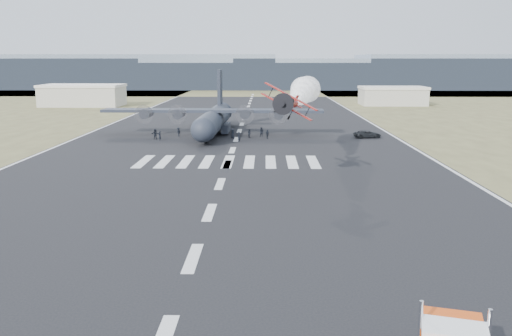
{
  "coord_description": "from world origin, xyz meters",
  "views": [
    {
      "loc": [
        5.18,
        -25.0,
        14.01
      ],
      "look_at": [
        4.34,
        25.35,
        4.0
      ],
      "focal_mm": 38.0,
      "sensor_mm": 36.0,
      "label": 1
    }
  ],
  "objects_px": {
    "crew_b": "(262,132)",
    "crew_d": "(267,134)",
    "hangar_left": "(83,95)",
    "crew_g": "(160,136)",
    "crew_f": "(155,134)",
    "aerobatic_biplane": "(289,103)",
    "crew_c": "(178,132)",
    "hangar_right": "(393,96)",
    "support_vehicle": "(368,134)",
    "crew_e": "(233,133)",
    "transport_aircraft": "(214,118)",
    "crew_h": "(249,133)",
    "crew_a": "(239,137)"
  },
  "relations": [
    {
      "from": "hangar_left",
      "to": "crew_c",
      "type": "relative_size",
      "value": 14.71
    },
    {
      "from": "crew_d",
      "to": "crew_f",
      "type": "xyz_separation_m",
      "value": [
        -20.29,
        -1.35,
        0.13
      ]
    },
    {
      "from": "hangar_left",
      "to": "hangar_right",
      "type": "distance_m",
      "value": 98.13
    },
    {
      "from": "crew_f",
      "to": "crew_h",
      "type": "height_order",
      "value": "crew_f"
    },
    {
      "from": "aerobatic_biplane",
      "to": "crew_b",
      "type": "height_order",
      "value": "aerobatic_biplane"
    },
    {
      "from": "crew_g",
      "to": "hangar_left",
      "type": "bearing_deg",
      "value": -137.63
    },
    {
      "from": "crew_a",
      "to": "crew_c",
      "type": "relative_size",
      "value": 1.05
    },
    {
      "from": "hangar_right",
      "to": "aerobatic_biplane",
      "type": "height_order",
      "value": "aerobatic_biplane"
    },
    {
      "from": "aerobatic_biplane",
      "to": "crew_e",
      "type": "distance_m",
      "value": 39.15
    },
    {
      "from": "transport_aircraft",
      "to": "crew_d",
      "type": "relative_size",
      "value": 25.87
    },
    {
      "from": "hangar_right",
      "to": "crew_c",
      "type": "relative_size",
      "value": 12.31
    },
    {
      "from": "aerobatic_biplane",
      "to": "crew_g",
      "type": "bearing_deg",
      "value": 130.29
    },
    {
      "from": "transport_aircraft",
      "to": "hangar_right",
      "type": "bearing_deg",
      "value": 55.51
    },
    {
      "from": "crew_h",
      "to": "crew_b",
      "type": "bearing_deg",
      "value": -99.6
    },
    {
      "from": "hangar_right",
      "to": "transport_aircraft",
      "type": "bearing_deg",
      "value": -125.8
    },
    {
      "from": "crew_e",
      "to": "crew_f",
      "type": "xyz_separation_m",
      "value": [
        -13.91,
        -1.73,
        0.06
      ]
    },
    {
      "from": "hangar_right",
      "to": "support_vehicle",
      "type": "relative_size",
      "value": 4.16
    },
    {
      "from": "support_vehicle",
      "to": "crew_f",
      "type": "xyz_separation_m",
      "value": [
        -38.82,
        -2.64,
        0.26
      ]
    },
    {
      "from": "transport_aircraft",
      "to": "crew_c",
      "type": "distance_m",
      "value": 7.71
    },
    {
      "from": "hangar_left",
      "to": "crew_g",
      "type": "xyz_separation_m",
      "value": [
        38.38,
        -74.39,
        -2.58
      ]
    },
    {
      "from": "crew_c",
      "to": "crew_h",
      "type": "xyz_separation_m",
      "value": [
        13.44,
        -1.59,
        -0.06
      ]
    },
    {
      "from": "hangar_left",
      "to": "crew_e",
      "type": "distance_m",
      "value": 87.93
    },
    {
      "from": "support_vehicle",
      "to": "hangar_right",
      "type": "bearing_deg",
      "value": -25.87
    },
    {
      "from": "crew_e",
      "to": "crew_h",
      "type": "relative_size",
      "value": 1.14
    },
    {
      "from": "transport_aircraft",
      "to": "crew_f",
      "type": "xyz_separation_m",
      "value": [
        -9.94,
        -7.8,
        -2.18
      ]
    },
    {
      "from": "hangar_left",
      "to": "crew_b",
      "type": "distance_m",
      "value": 89.85
    },
    {
      "from": "hangar_left",
      "to": "crew_g",
      "type": "height_order",
      "value": "hangar_left"
    },
    {
      "from": "hangar_right",
      "to": "crew_b",
      "type": "relative_size",
      "value": 11.33
    },
    {
      "from": "aerobatic_biplane",
      "to": "crew_h",
      "type": "relative_size",
      "value": 3.94
    },
    {
      "from": "support_vehicle",
      "to": "crew_a",
      "type": "xyz_separation_m",
      "value": [
        -23.57,
        -5.55,
        0.19
      ]
    },
    {
      "from": "crew_b",
      "to": "crew_h",
      "type": "bearing_deg",
      "value": -140.08
    },
    {
      "from": "crew_h",
      "to": "crew_e",
      "type": "bearing_deg",
      "value": 75.78
    },
    {
      "from": "support_vehicle",
      "to": "crew_a",
      "type": "distance_m",
      "value": 24.21
    },
    {
      "from": "support_vehicle",
      "to": "crew_f",
      "type": "distance_m",
      "value": 38.91
    },
    {
      "from": "hangar_right",
      "to": "transport_aircraft",
      "type": "relative_size",
      "value": 0.49
    },
    {
      "from": "crew_a",
      "to": "crew_g",
      "type": "height_order",
      "value": "crew_a"
    },
    {
      "from": "crew_f",
      "to": "crew_h",
      "type": "distance_m",
      "value": 17.18
    },
    {
      "from": "support_vehicle",
      "to": "crew_a",
      "type": "relative_size",
      "value": 2.81
    },
    {
      "from": "crew_f",
      "to": "crew_g",
      "type": "xyz_separation_m",
      "value": [
        1.05,
        -1.24,
        -0.12
      ]
    },
    {
      "from": "crew_a",
      "to": "crew_h",
      "type": "bearing_deg",
      "value": 174.02
    },
    {
      "from": "crew_c",
      "to": "crew_g",
      "type": "xyz_separation_m",
      "value": [
        -2.5,
        -5.4,
        -0.01
      ]
    },
    {
      "from": "aerobatic_biplane",
      "to": "crew_d",
      "type": "distance_m",
      "value": 37.9
    },
    {
      "from": "crew_a",
      "to": "crew_g",
      "type": "distance_m",
      "value": 14.3
    },
    {
      "from": "hangar_left",
      "to": "crew_d",
      "type": "xyz_separation_m",
      "value": [
        57.61,
        -71.79,
        -2.6
      ]
    },
    {
      "from": "crew_b",
      "to": "crew_d",
      "type": "distance_m",
      "value": 2.28
    },
    {
      "from": "crew_b",
      "to": "crew_d",
      "type": "height_order",
      "value": "crew_b"
    },
    {
      "from": "transport_aircraft",
      "to": "crew_b",
      "type": "xyz_separation_m",
      "value": [
        9.28,
        -4.43,
        -2.22
      ]
    },
    {
      "from": "hangar_right",
      "to": "support_vehicle",
      "type": "height_order",
      "value": "hangar_right"
    },
    {
      "from": "hangar_right",
      "to": "crew_f",
      "type": "distance_m",
      "value": 98.95
    },
    {
      "from": "aerobatic_biplane",
      "to": "crew_c",
      "type": "distance_m",
      "value": 44.79
    }
  ]
}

